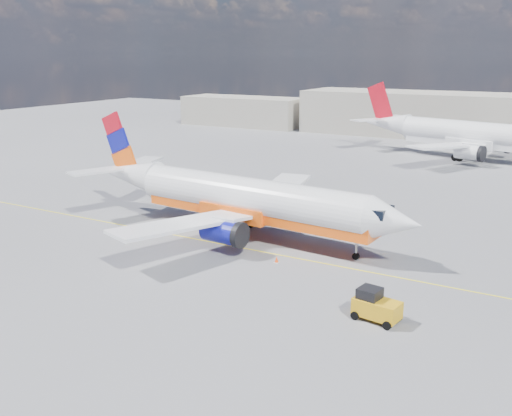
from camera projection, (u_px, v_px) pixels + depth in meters
The scene contains 8 objects.
ground at pixel (269, 269), 40.83m from camera, with size 240.00×240.00×0.00m, color slate.
taxi_line at pixel (288, 257), 43.34m from camera, with size 70.00×0.15×0.01m, color yellow.
terminal_main at pixel (496, 118), 100.31m from camera, with size 70.00×14.00×8.00m, color #AAA292.
terminal_annex at pixel (244, 111), 121.90m from camera, with size 26.00×10.00×6.00m, color #AAA292.
main_jet at pixel (241, 198), 47.63m from camera, with size 32.06×25.29×9.72m.
second_jet at pixel (474, 135), 81.93m from camera, with size 35.20×26.93×10.63m.
gse_tug at pixel (376, 306), 32.84m from camera, with size 2.81×1.98×1.87m.
traffic_cone at pixel (277, 260), 42.05m from camera, with size 0.34×0.34×0.48m.
Camera 1 is at (18.08, -33.72, 14.94)m, focal length 40.00 mm.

